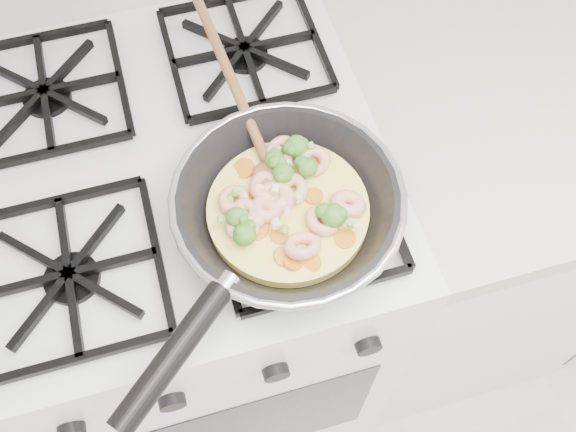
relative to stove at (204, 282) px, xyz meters
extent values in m
cube|color=white|center=(0.00, 0.00, -0.01)|extent=(0.60, 0.60, 0.90)
cube|color=black|center=(0.00, 0.00, 0.45)|extent=(0.56, 0.56, 0.02)
cube|color=white|center=(0.80, 0.00, -0.03)|extent=(1.00, 0.58, 0.86)
torus|color=#B7B7BE|center=(0.13, -0.15, 0.52)|extent=(0.29, 0.29, 0.01)
cylinder|color=black|center=(-0.04, -0.31, 0.51)|extent=(0.16, 0.14, 0.03)
cylinder|color=#FFEC6E|center=(0.13, -0.15, 0.48)|extent=(0.20, 0.20, 0.02)
ellipsoid|color=brown|center=(0.13, -0.10, 0.50)|extent=(0.05, 0.06, 0.02)
cylinder|color=brown|center=(0.11, 0.04, 0.53)|extent=(0.05, 0.27, 0.08)
torus|color=#E9AB8A|center=(0.07, -0.13, 0.50)|extent=(0.06, 0.06, 0.02)
torus|color=#E9AB8A|center=(0.14, -0.13, 0.50)|extent=(0.05, 0.04, 0.03)
torus|color=#E9AB8A|center=(0.08, -0.15, 0.50)|extent=(0.05, 0.05, 0.03)
torus|color=#E9AB8A|center=(0.12, -0.14, 0.50)|extent=(0.06, 0.06, 0.02)
torus|color=#E9AB8A|center=(0.12, -0.14, 0.50)|extent=(0.07, 0.07, 0.02)
torus|color=#E9AB8A|center=(0.20, -0.17, 0.50)|extent=(0.07, 0.07, 0.03)
torus|color=#E9AB8A|center=(0.08, -0.15, 0.50)|extent=(0.07, 0.07, 0.03)
torus|color=#E9AB8A|center=(0.16, -0.19, 0.50)|extent=(0.06, 0.06, 0.02)
torus|color=#E9AB8A|center=(0.18, -0.10, 0.50)|extent=(0.06, 0.06, 0.03)
torus|color=#E9AB8A|center=(0.07, -0.17, 0.50)|extent=(0.06, 0.06, 0.03)
torus|color=#E9AB8A|center=(0.11, -0.12, 0.50)|extent=(0.06, 0.06, 0.02)
torus|color=#E9AB8A|center=(0.14, -0.07, 0.50)|extent=(0.07, 0.07, 0.02)
torus|color=#E9AB8A|center=(0.11, -0.15, 0.50)|extent=(0.07, 0.07, 0.02)
torus|color=#E9AB8A|center=(0.13, -0.21, 0.50)|extent=(0.05, 0.05, 0.03)
ellipsoid|color=#4C892D|center=(0.16, -0.08, 0.51)|extent=(0.04, 0.04, 0.03)
ellipsoid|color=#4C892D|center=(0.06, -0.16, 0.51)|extent=(0.03, 0.03, 0.03)
ellipsoid|color=#4C892D|center=(0.14, -0.11, 0.51)|extent=(0.04, 0.04, 0.03)
ellipsoid|color=#4C892D|center=(0.13, -0.09, 0.51)|extent=(0.03, 0.03, 0.03)
ellipsoid|color=#4C892D|center=(0.07, -0.18, 0.51)|extent=(0.04, 0.04, 0.03)
ellipsoid|color=#4C892D|center=(0.18, -0.19, 0.51)|extent=(0.04, 0.04, 0.03)
ellipsoid|color=#4C892D|center=(0.17, -0.11, 0.51)|extent=(0.03, 0.03, 0.03)
cylinder|color=orange|center=(0.09, -0.17, 0.49)|extent=(0.04, 0.04, 0.01)
cylinder|color=orange|center=(0.18, -0.11, 0.49)|extent=(0.04, 0.04, 0.01)
cylinder|color=orange|center=(0.17, -0.15, 0.49)|extent=(0.02, 0.02, 0.00)
cylinder|color=orange|center=(0.11, -0.19, 0.49)|extent=(0.03, 0.03, 0.01)
cylinder|color=orange|center=(0.12, -0.23, 0.49)|extent=(0.02, 0.02, 0.01)
cylinder|color=orange|center=(0.19, -0.21, 0.49)|extent=(0.03, 0.03, 0.00)
cylinder|color=orange|center=(0.14, -0.23, 0.49)|extent=(0.03, 0.03, 0.01)
cylinder|color=orange|center=(0.09, -0.13, 0.49)|extent=(0.04, 0.04, 0.01)
cylinder|color=orange|center=(0.14, -0.12, 0.49)|extent=(0.03, 0.03, 0.01)
cylinder|color=orange|center=(0.07, -0.12, 0.49)|extent=(0.03, 0.03, 0.00)
cylinder|color=orange|center=(0.11, -0.22, 0.49)|extent=(0.03, 0.03, 0.01)
cylinder|color=orange|center=(0.11, -0.22, 0.49)|extent=(0.03, 0.03, 0.01)
cylinder|color=orange|center=(0.09, -0.08, 0.49)|extent=(0.04, 0.04, 0.01)
cylinder|color=beige|center=(0.06, -0.18, 0.51)|extent=(0.01, 0.01, 0.01)
cylinder|color=beige|center=(0.11, -0.18, 0.51)|extent=(0.01, 0.01, 0.01)
cylinder|color=#7AB347|center=(0.20, -0.21, 0.51)|extent=(0.01, 0.01, 0.01)
cylinder|color=beige|center=(0.10, -0.13, 0.51)|extent=(0.01, 0.01, 0.01)
cylinder|color=beige|center=(0.15, -0.10, 0.51)|extent=(0.01, 0.01, 0.01)
cylinder|color=#7AB347|center=(0.06, -0.13, 0.51)|extent=(0.01, 0.01, 0.01)
cylinder|color=#7AB347|center=(0.14, -0.08, 0.51)|extent=(0.01, 0.01, 0.01)
cylinder|color=#7AB347|center=(0.05, -0.16, 0.51)|extent=(0.01, 0.01, 0.01)
cylinder|color=#7AB347|center=(0.12, -0.19, 0.51)|extent=(0.01, 0.01, 0.01)
cylinder|color=beige|center=(0.12, -0.14, 0.52)|extent=(0.01, 0.01, 0.01)
cylinder|color=#7AB347|center=(0.13, -0.09, 0.51)|extent=(0.01, 0.01, 0.01)
cylinder|color=beige|center=(0.12, -0.17, 0.52)|extent=(0.01, 0.01, 0.01)
cylinder|color=#7AB347|center=(0.07, -0.13, 0.51)|extent=(0.01, 0.01, 0.01)
cylinder|color=#7AB347|center=(0.13, -0.13, 0.51)|extent=(0.01, 0.01, 0.01)
cylinder|color=#7AB347|center=(0.18, -0.09, 0.52)|extent=(0.01, 0.01, 0.01)
cylinder|color=#7AB347|center=(0.19, -0.21, 0.52)|extent=(0.01, 0.01, 0.01)
cylinder|color=beige|center=(0.14, -0.16, 0.52)|extent=(0.01, 0.01, 0.01)
cylinder|color=beige|center=(0.16, -0.10, 0.51)|extent=(0.01, 0.01, 0.01)
camera|label=1|loc=(0.02, -0.54, 1.19)|focal=40.45mm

